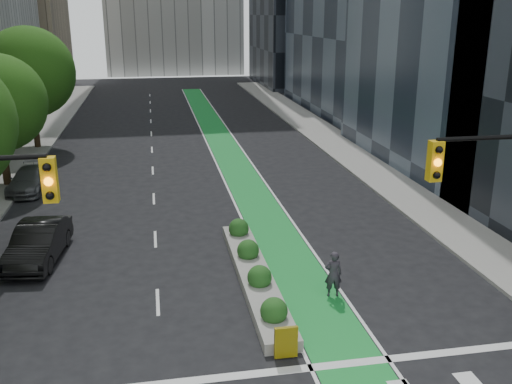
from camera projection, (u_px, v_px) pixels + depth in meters
name	position (u px, v px, depth m)	size (l,w,h in m)	color
sidewalk_left	(5.00, 172.00, 36.52)	(3.60, 90.00, 0.15)	gray
sidewalk_right	(356.00, 156.00, 40.57)	(3.60, 90.00, 0.15)	gray
bike_lane_paint	(224.00, 147.00, 43.77)	(2.20, 70.00, 0.01)	#198C35
tree_far	(29.00, 72.00, 41.53)	(6.60, 6.60, 9.00)	black
median_planter	(255.00, 272.00, 21.82)	(1.20, 10.26, 1.10)	gray
cyclist	(333.00, 274.00, 20.50)	(0.64, 0.42, 1.75)	#312C35
parked_car_left_mid	(39.00, 243.00, 23.51)	(1.68, 4.81, 1.58)	black
parked_car_left_far	(29.00, 180.00, 32.79)	(1.86, 4.58, 1.33)	#545659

